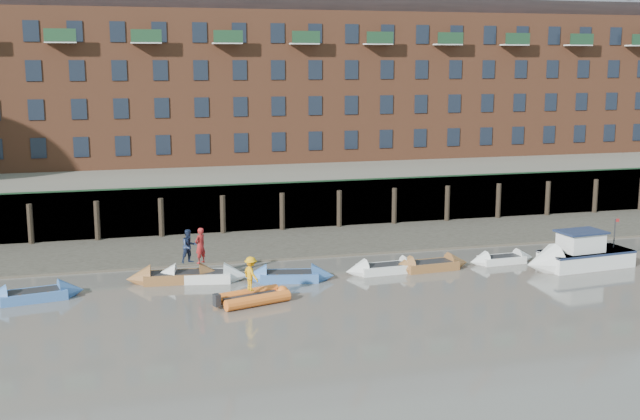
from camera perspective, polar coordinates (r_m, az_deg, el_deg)
name	(u,v)px	position (r m, az deg, el deg)	size (l,w,h in m)	color
ground	(350,341)	(33.33, 2.12, -9.26)	(220.00, 220.00, 0.00)	#5E5952
foreshore	(264,245)	(50.12, -3.99, -2.49)	(110.00, 8.00, 0.50)	#3D382F
mud_band	(276,258)	(46.88, -3.18, -3.40)	(110.00, 1.60, 0.10)	#4C4336
river_wall	(251,208)	(54.02, -4.92, 0.18)	(110.00, 1.23, 3.30)	#2D2A26
bank_terrace	(222,179)	(67.29, -7.00, 2.20)	(110.00, 28.00, 3.20)	#5E594D
apartment_terrace	(217,42)	(67.59, -7.34, 11.78)	(80.60, 15.56, 20.98)	brown
rowboat_1	(33,295)	(40.97, -19.72, -5.73)	(4.92, 2.24, 1.38)	#3862A3
rowboat_2	(175,277)	(42.38, -10.25, -4.71)	(5.10, 1.85, 1.45)	brown
rowboat_3	(200,276)	(42.31, -8.53, -4.69)	(5.18, 2.39, 1.45)	silver
rowboat_4	(289,276)	(41.96, -2.21, -4.73)	(4.87, 2.29, 1.36)	#3862A3
rowboat_5	(385,268)	(43.65, 4.61, -4.16)	(4.55, 1.58, 1.30)	silver
rowboat_6	(430,265)	(44.51, 7.84, -3.93)	(4.70, 1.68, 1.34)	brown
rowboat_7	(502,259)	(46.70, 12.80, -3.45)	(4.05, 1.34, 1.16)	silver
rib_tender	(255,297)	(38.38, -4.65, -6.17)	(3.72, 2.60, 0.63)	orange
motor_launch	(570,257)	(46.31, 17.37, -3.19)	(6.64, 2.78, 2.66)	silver
person_rower_a	(200,246)	(41.87, -8.51, -2.52)	(0.68, 0.45, 1.87)	maroon
person_rower_b	(189,246)	(42.03, -9.30, -2.56)	(0.86, 0.67, 1.77)	#19233F
person_rib_crew	(251,274)	(38.08, -4.93, -4.54)	(1.06, 0.61, 1.64)	orange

